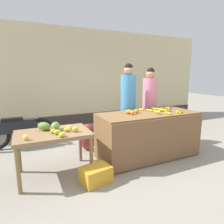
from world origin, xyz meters
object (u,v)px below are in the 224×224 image
vendor_woman_blue_shirt (128,105)px  produce_sack (88,137)px  produce_crate (96,175)px  vendor_woman_pink_shirt (149,105)px  parked_motorcycle (18,130)px

vendor_woman_blue_shirt → produce_sack: 1.15m
produce_crate → vendor_woman_pink_shirt: bearing=33.4°
vendor_woman_pink_shirt → produce_sack: 1.66m
vendor_woman_pink_shirt → parked_motorcycle: size_ratio=1.14×
produce_crate → produce_sack: (0.29, 1.32, 0.17)m
vendor_woman_blue_shirt → vendor_woman_pink_shirt: (0.61, 0.02, -0.04)m
vendor_woman_pink_shirt → produce_crate: vendor_woman_pink_shirt is taller
vendor_woman_blue_shirt → vendor_woman_pink_shirt: bearing=2.1°
produce_crate → produce_sack: 1.36m
vendor_woman_blue_shirt → produce_crate: 1.90m
parked_motorcycle → produce_sack: size_ratio=2.69×
vendor_woman_pink_shirt → produce_sack: vendor_woman_pink_shirt is taller
produce_sack → parked_motorcycle: bearing=149.5°
vendor_woman_pink_shirt → parked_motorcycle: (-2.93, 0.93, -0.52)m
vendor_woman_blue_shirt → parked_motorcycle: bearing=157.7°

